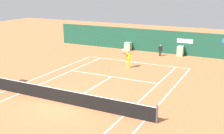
{
  "coord_description": "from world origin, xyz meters",
  "views": [
    {
      "loc": [
        10.19,
        -13.67,
        7.12
      ],
      "look_at": [
        -0.03,
        6.53,
        0.8
      ],
      "focal_mm": 45.57,
      "sensor_mm": 36.0,
      "label": 1
    }
  ],
  "objects_px": {
    "player_on_baseline": "(128,57)",
    "ball_kid_centre_post": "(160,50)",
    "tennis_ball_by_sideline": "(91,60)",
    "tennis_ball_mid_court": "(112,71)"
  },
  "relations": [
    {
      "from": "ball_kid_centre_post",
      "to": "tennis_ball_by_sideline",
      "type": "distance_m",
      "value": 7.66
    },
    {
      "from": "ball_kid_centre_post",
      "to": "tennis_ball_by_sideline",
      "type": "relative_size",
      "value": 18.37
    },
    {
      "from": "ball_kid_centre_post",
      "to": "player_on_baseline",
      "type": "bearing_deg",
      "value": 73.9
    },
    {
      "from": "player_on_baseline",
      "to": "tennis_ball_by_sideline",
      "type": "xyz_separation_m",
      "value": [
        -4.6,
        0.95,
        -0.97
      ]
    },
    {
      "from": "player_on_baseline",
      "to": "ball_kid_centre_post",
      "type": "relative_size",
      "value": 1.51
    },
    {
      "from": "tennis_ball_by_sideline",
      "to": "tennis_ball_mid_court",
      "type": "height_order",
      "value": "same"
    },
    {
      "from": "ball_kid_centre_post",
      "to": "tennis_ball_mid_court",
      "type": "relative_size",
      "value": 18.37
    },
    {
      "from": "player_on_baseline",
      "to": "tennis_ball_mid_court",
      "type": "relative_size",
      "value": 27.7
    },
    {
      "from": "player_on_baseline",
      "to": "ball_kid_centre_post",
      "type": "xyz_separation_m",
      "value": [
        1.19,
        5.9,
        -0.28
      ]
    },
    {
      "from": "tennis_ball_by_sideline",
      "to": "tennis_ball_mid_court",
      "type": "distance_m",
      "value": 4.5
    }
  ]
}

